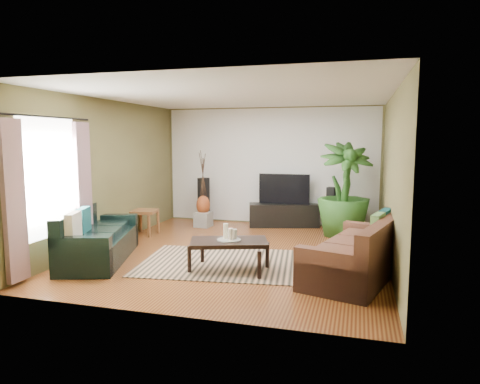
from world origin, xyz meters
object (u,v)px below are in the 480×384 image
(pedestal, at_px, (203,219))
(potted_plant, at_px, (344,190))
(speaker_right, at_px, (331,209))
(sofa_right, at_px, (355,247))
(sofa_left, at_px, (99,235))
(coffee_table, at_px, (229,255))
(tv_stand, at_px, (284,215))
(side_table, at_px, (145,222))
(speaker_left, at_px, (204,201))
(vase, at_px, (203,205))
(television, at_px, (284,189))

(pedestal, bearing_deg, potted_plant, -2.07)
(speaker_right, relative_size, pedestal, 2.79)
(sofa_right, bearing_deg, pedestal, -112.64)
(sofa_left, distance_m, coffee_table, 2.22)
(tv_stand, bearing_deg, pedestal, -178.39)
(pedestal, xyz_separation_m, side_table, (-0.89, -1.08, 0.09))
(speaker_left, bearing_deg, tv_stand, 23.24)
(speaker_right, relative_size, vase, 2.18)
(vase, bearing_deg, speaker_right, 8.13)
(speaker_right, xyz_separation_m, pedestal, (-2.80, -0.40, -0.30))
(sofa_left, height_order, speaker_left, speaker_left)
(sofa_left, bearing_deg, tv_stand, -52.32)
(sofa_right, distance_m, speaker_right, 3.16)
(potted_plant, bearing_deg, speaker_left, 171.57)
(coffee_table, bearing_deg, speaker_right, 50.91)
(speaker_left, bearing_deg, television, 23.24)
(speaker_left, xyz_separation_m, speaker_right, (2.92, 0.04, -0.07))
(coffee_table, distance_m, side_table, 3.05)
(television, height_order, potted_plant, potted_plant)
(coffee_table, height_order, side_table, side_table)
(tv_stand, height_order, vase, vase)
(speaker_left, bearing_deg, coffee_table, -45.79)
(sofa_left, relative_size, tv_stand, 1.27)
(sofa_left, relative_size, pedestal, 5.85)
(sofa_right, distance_m, pedestal, 4.31)
(speaker_left, bearing_deg, sofa_left, -81.77)
(speaker_right, bearing_deg, sofa_left, -124.84)
(sofa_left, relative_size, television, 1.73)
(sofa_right, height_order, tv_stand, sofa_right)
(tv_stand, distance_m, speaker_right, 1.08)
(potted_plant, distance_m, pedestal, 3.18)
(speaker_left, xyz_separation_m, potted_plant, (3.21, -0.48, 0.42))
(vase, bearing_deg, television, 17.17)
(tv_stand, distance_m, vase, 1.84)
(coffee_table, bearing_deg, television, 68.07)
(speaker_right, bearing_deg, side_table, -147.14)
(speaker_left, height_order, potted_plant, potted_plant)
(tv_stand, relative_size, pedestal, 4.61)
(coffee_table, xyz_separation_m, vase, (-1.52, 2.95, 0.26))
(coffee_table, bearing_deg, sofa_right, -10.79)
(speaker_left, xyz_separation_m, pedestal, (0.12, -0.36, -0.37))
(speaker_left, distance_m, pedestal, 0.53)
(coffee_table, bearing_deg, pedestal, 99.08)
(speaker_left, relative_size, pedestal, 3.18)
(pedestal, height_order, side_table, side_table)
(sofa_left, relative_size, side_table, 3.82)
(sofa_right, relative_size, tv_stand, 1.37)
(television, xyz_separation_m, side_table, (-2.64, -1.62, -0.60))
(vase, distance_m, side_table, 1.42)
(coffee_table, xyz_separation_m, speaker_left, (-1.64, 3.31, 0.30))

